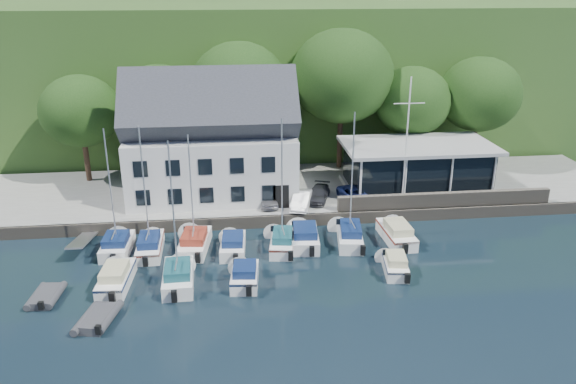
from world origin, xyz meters
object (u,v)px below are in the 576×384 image
at_px(car_dgrey, 319,194).
at_px(boat_r1_2, 191,193).
at_px(boat_r1_3, 233,243).
at_px(boat_r1_6, 352,184).
at_px(dinghy_1, 98,317).
at_px(car_blue, 355,195).
at_px(boat_r1_5, 304,235).
at_px(car_white, 302,200).
at_px(boat_r1_1, 145,197).
at_px(boat_r1_7, 397,231).
at_px(boat_r2_4, 395,262).
at_px(boat_r1_0, 111,196).
at_px(car_silver, 268,198).
at_px(club_pavilion, 416,166).
at_px(boat_r2_1, 174,218).
at_px(dinghy_0, 46,295).
at_px(boat_r1_4, 282,192).
at_px(harbor_building, 212,146).
at_px(boat_r2_0, 116,276).
at_px(boat_r2_2, 245,273).
at_px(flagpole, 406,142).

height_order(car_dgrey, boat_r1_2, boat_r1_2).
height_order(boat_r1_3, boat_r1_6, boat_r1_6).
bearing_deg(boat_r1_6, dinghy_1, -143.60).
xyz_separation_m(car_blue, boat_r1_5, (-5.11, -5.54, -0.86)).
bearing_deg(car_blue, car_white, 176.15).
xyz_separation_m(boat_r1_1, boat_r1_7, (18.36, -0.04, -3.57)).
xyz_separation_m(boat_r1_3, boat_r2_4, (10.86, -4.20, -0.03)).
distance_m(car_blue, boat_r1_3, 12.22).
bearing_deg(boat_r1_7, boat_r1_0, 176.40).
bearing_deg(car_blue, car_silver, 166.35).
bearing_deg(car_silver, club_pavilion, 8.26).
height_order(boat_r2_1, boat_r2_4, boat_r2_1).
distance_m(boat_r1_2, dinghy_0, 11.49).
relative_size(boat_r1_3, boat_r1_4, 0.63).
bearing_deg(boat_r1_3, boat_r2_4, -17.22).
height_order(boat_r1_2, boat_r1_7, boat_r1_2).
bearing_deg(harbor_building, car_silver, -34.70).
bearing_deg(boat_r1_5, car_white, 89.44).
height_order(boat_r1_1, boat_r2_4, boat_r1_1).
bearing_deg(car_white, car_dgrey, 56.95).
bearing_deg(car_blue, boat_r2_4, -100.32).
bearing_deg(car_white, boat_r2_0, -127.80).
height_order(boat_r1_2, boat_r1_3, boat_r1_2).
xyz_separation_m(boat_r1_4, dinghy_0, (-15.28, -5.48, -4.08)).
bearing_deg(boat_r1_2, boat_r2_2, -50.05).
relative_size(car_blue, dinghy_0, 1.24).
bearing_deg(boat_r1_1, boat_r1_4, -2.97).
height_order(flagpole, boat_r2_1, flagpole).
distance_m(boat_r1_0, boat_r1_4, 12.01).
relative_size(boat_r1_3, dinghy_0, 1.88).
relative_size(harbor_building, boat_r2_2, 2.94).
bearing_deg(boat_r1_6, boat_r1_0, -172.29).
relative_size(car_blue, dinghy_1, 1.14).
relative_size(boat_r1_1, boat_r1_6, 0.93).
relative_size(car_white, boat_r1_7, 0.58).
bearing_deg(boat_r1_4, car_silver, 103.76).
bearing_deg(boat_r2_2, dinghy_1, -152.13).
bearing_deg(car_silver, flagpole, -6.48).
height_order(boat_r1_2, boat_r2_4, boat_r1_2).
xyz_separation_m(boat_r1_2, boat_r1_3, (2.79, -0.73, -3.75)).
distance_m(boat_r1_4, dinghy_1, 14.86).
bearing_deg(harbor_building, boat_r1_1, -117.03).
xyz_separation_m(club_pavilion, boat_r1_4, (-12.96, -8.82, 1.37)).
bearing_deg(flagpole, club_pavilion, 56.33).
height_order(harbor_building, boat_r1_7, harbor_building).
height_order(car_blue, boat_r1_0, boat_r1_0).
bearing_deg(boat_r1_7, boat_r1_1, 177.38).
bearing_deg(boat_r1_4, boat_r1_5, 25.44).
relative_size(boat_r1_1, boat_r2_0, 1.37).
distance_m(boat_r1_3, boat_r1_7, 12.38).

